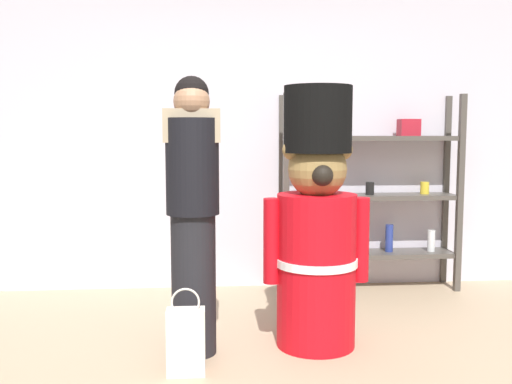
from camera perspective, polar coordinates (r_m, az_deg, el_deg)
The scene contains 5 objects.
back_wall at distance 5.08m, azimuth -0.04°, elevation 5.18°, with size 6.40×0.12×2.60m, color silver.
merchandise_shelf at distance 5.07m, azimuth 11.23°, elevation -0.08°, with size 1.55×0.35×1.69m.
teddy_bear_guard at distance 3.65m, azimuth 6.05°, elevation -3.55°, with size 0.68×0.52×1.65m.
person_shopper at distance 3.50m, azimuth -6.30°, elevation -1.76°, with size 0.34×0.32×1.70m.
shopping_bag at distance 3.36m, azimuth -6.98°, elevation -14.45°, with size 0.22×0.12×0.50m.
Camera 1 is at (-0.42, -2.87, 1.36)m, focal length 40.25 mm.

